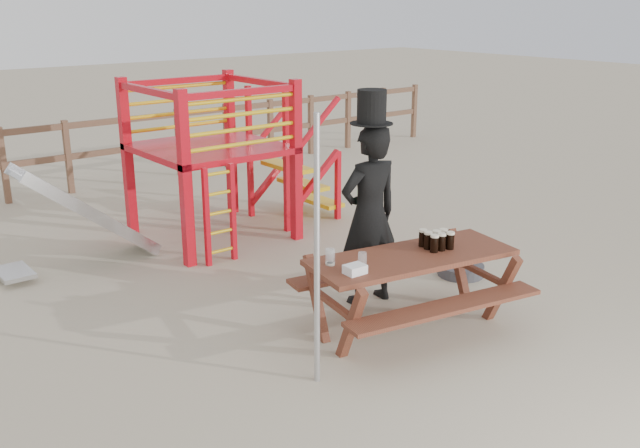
{
  "coord_description": "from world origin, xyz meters",
  "views": [
    {
      "loc": [
        -4.37,
        -4.44,
        3.06
      ],
      "look_at": [
        -0.2,
        0.8,
        0.94
      ],
      "focal_mm": 40.0,
      "sensor_mm": 36.0,
      "label": 1
    }
  ],
  "objects": [
    {
      "name": "ground",
      "position": [
        0.0,
        0.0,
        0.0
      ],
      "size": [
        60.0,
        60.0,
        0.0
      ],
      "primitive_type": "plane",
      "color": "tan",
      "rests_on": "ground"
    },
    {
      "name": "playground_fort",
      "position": [
        0.12,
        3.58,
        1.07
      ],
      "size": [
        4.71,
        1.84,
        2.1
      ],
      "color": "red",
      "rests_on": "ground"
    },
    {
      "name": "stout_pints",
      "position": [
        0.52,
        -0.09,
        0.85
      ],
      "size": [
        0.28,
        0.3,
        0.17
      ],
      "color": "black",
      "rests_on": "picnic_table"
    },
    {
      "name": "paper_bag",
      "position": [
        -0.52,
        -0.1,
        0.81
      ],
      "size": [
        0.19,
        0.15,
        0.08
      ],
      "primitive_type": "cube",
      "rotation": [
        0.0,
        0.0,
        -0.04
      ],
      "color": "white",
      "rests_on": "picnic_table"
    },
    {
      "name": "picnic_table",
      "position": [
        0.22,
        -0.07,
        0.48
      ],
      "size": [
        2.2,
        1.71,
        0.77
      ],
      "rotation": [
        0.0,
        0.0,
        -0.19
      ],
      "color": "brown",
      "rests_on": "ground"
    },
    {
      "name": "man_with_hat",
      "position": [
        0.36,
        0.69,
        1.0
      ],
      "size": [
        0.72,
        0.51,
        2.22
      ],
      "rotation": [
        0.0,
        0.0,
        3.06
      ],
      "color": "black",
      "rests_on": "ground"
    },
    {
      "name": "parasol_base",
      "position": [
        1.7,
        0.57,
        0.06
      ],
      "size": [
        0.54,
        0.54,
        0.23
      ],
      "color": "#39393E",
      "rests_on": "ground"
    },
    {
      "name": "back_fence",
      "position": [
        0.0,
        7.0,
        0.74
      ],
      "size": [
        15.09,
        0.09,
        1.2
      ],
      "color": "brown",
      "rests_on": "ground"
    },
    {
      "name": "empty_glasses",
      "position": [
        -0.5,
        0.12,
        0.84
      ],
      "size": [
        0.25,
        0.33,
        0.15
      ],
      "color": "silver",
      "rests_on": "picnic_table"
    },
    {
      "name": "metal_pole",
      "position": [
        -1.09,
        -0.28,
        1.12
      ],
      "size": [
        0.05,
        0.05,
        2.25
      ],
      "primitive_type": "cylinder",
      "color": "#B2B2B7",
      "rests_on": "ground"
    }
  ]
}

